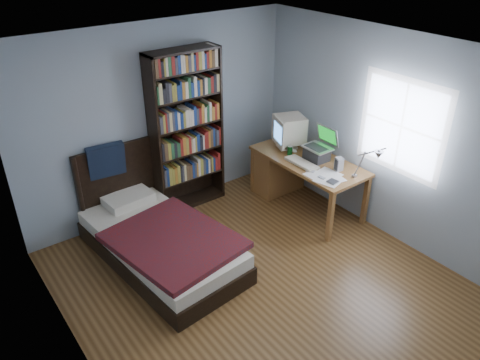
{
  "coord_description": "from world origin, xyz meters",
  "views": [
    {
      "loc": [
        -2.53,
        -2.99,
        3.5
      ],
      "look_at": [
        0.21,
        0.67,
        0.95
      ],
      "focal_mm": 35.0,
      "sensor_mm": 36.0,
      "label": 1
    }
  ],
  "objects_px": {
    "laptop": "(318,151)",
    "soda_can": "(290,150)",
    "desk_lamp": "(375,157)",
    "bookshelf": "(187,132)",
    "crt_monitor": "(288,130)",
    "keyboard": "(302,163)",
    "desk": "(285,168)",
    "speaker": "(339,164)",
    "bed": "(158,238)"
  },
  "relations": [
    {
      "from": "crt_monitor",
      "to": "bed",
      "type": "height_order",
      "value": "crt_monitor"
    },
    {
      "from": "laptop",
      "to": "bed",
      "type": "distance_m",
      "value": 2.35
    },
    {
      "from": "keyboard",
      "to": "speaker",
      "type": "height_order",
      "value": "speaker"
    },
    {
      "from": "desk",
      "to": "keyboard",
      "type": "xyz_separation_m",
      "value": [
        -0.17,
        -0.49,
        0.33
      ]
    },
    {
      "from": "crt_monitor",
      "to": "bookshelf",
      "type": "relative_size",
      "value": 0.24
    },
    {
      "from": "desk_lamp",
      "to": "soda_can",
      "type": "bearing_deg",
      "value": 94.87
    },
    {
      "from": "keyboard",
      "to": "bed",
      "type": "bearing_deg",
      "value": 171.83
    },
    {
      "from": "desk",
      "to": "bed",
      "type": "relative_size",
      "value": 0.73
    },
    {
      "from": "desk",
      "to": "soda_can",
      "type": "xyz_separation_m",
      "value": [
        -0.11,
        -0.19,
        0.38
      ]
    },
    {
      "from": "bookshelf",
      "to": "bed",
      "type": "bearing_deg",
      "value": -139.23
    },
    {
      "from": "desk",
      "to": "bookshelf",
      "type": "relative_size",
      "value": 0.75
    },
    {
      "from": "speaker",
      "to": "soda_can",
      "type": "height_order",
      "value": "speaker"
    },
    {
      "from": "desk",
      "to": "soda_can",
      "type": "height_order",
      "value": "soda_can"
    },
    {
      "from": "desk_lamp",
      "to": "bookshelf",
      "type": "relative_size",
      "value": 0.25
    },
    {
      "from": "desk_lamp",
      "to": "soda_can",
      "type": "height_order",
      "value": "desk_lamp"
    },
    {
      "from": "keyboard",
      "to": "desk",
      "type": "bearing_deg",
      "value": 71.19
    },
    {
      "from": "keyboard",
      "to": "bookshelf",
      "type": "distance_m",
      "value": 1.55
    },
    {
      "from": "crt_monitor",
      "to": "keyboard",
      "type": "xyz_separation_m",
      "value": [
        -0.2,
        -0.5,
        -0.24
      ]
    },
    {
      "from": "desk_lamp",
      "to": "keyboard",
      "type": "xyz_separation_m",
      "value": [
        -0.17,
        0.97,
        -0.42
      ]
    },
    {
      "from": "bookshelf",
      "to": "desk",
      "type": "bearing_deg",
      "value": -26.14
    },
    {
      "from": "bed",
      "to": "crt_monitor",
      "type": "bearing_deg",
      "value": 5.58
    },
    {
      "from": "speaker",
      "to": "soda_can",
      "type": "xyz_separation_m",
      "value": [
        -0.19,
        0.7,
        -0.02
      ]
    },
    {
      "from": "bookshelf",
      "to": "speaker",
      "type": "bearing_deg",
      "value": -48.8
    },
    {
      "from": "soda_can",
      "to": "bed",
      "type": "xyz_separation_m",
      "value": [
        -2.05,
        -0.02,
        -0.54
      ]
    },
    {
      "from": "speaker",
      "to": "bed",
      "type": "distance_m",
      "value": 2.41
    },
    {
      "from": "laptop",
      "to": "desk_lamp",
      "type": "relative_size",
      "value": 0.81
    },
    {
      "from": "speaker",
      "to": "desk_lamp",
      "type": "bearing_deg",
      "value": -86.6
    },
    {
      "from": "desk",
      "to": "crt_monitor",
      "type": "xyz_separation_m",
      "value": [
        0.03,
        0.0,
        0.57
      ]
    },
    {
      "from": "desk_lamp",
      "to": "soda_can",
      "type": "xyz_separation_m",
      "value": [
        -0.11,
        1.27,
        -0.38
      ]
    },
    {
      "from": "keyboard",
      "to": "speaker",
      "type": "relative_size",
      "value": 2.73
    },
    {
      "from": "laptop",
      "to": "bookshelf",
      "type": "bearing_deg",
      "value": 139.7
    },
    {
      "from": "speaker",
      "to": "soda_can",
      "type": "bearing_deg",
      "value": 117.19
    },
    {
      "from": "keyboard",
      "to": "soda_can",
      "type": "height_order",
      "value": "soda_can"
    },
    {
      "from": "desk_lamp",
      "to": "keyboard",
      "type": "bearing_deg",
      "value": 99.95
    },
    {
      "from": "keyboard",
      "to": "bed",
      "type": "height_order",
      "value": "bed"
    },
    {
      "from": "speaker",
      "to": "bookshelf",
      "type": "xyz_separation_m",
      "value": [
        -1.31,
        1.49,
        0.26
      ]
    },
    {
      "from": "keyboard",
      "to": "bookshelf",
      "type": "xyz_separation_m",
      "value": [
        -1.05,
        1.09,
        0.33
      ]
    },
    {
      "from": "desk_lamp",
      "to": "speaker",
      "type": "xyz_separation_m",
      "value": [
        0.08,
        0.57,
        -0.35
      ]
    },
    {
      "from": "speaker",
      "to": "bookshelf",
      "type": "height_order",
      "value": "bookshelf"
    },
    {
      "from": "soda_can",
      "to": "bookshelf",
      "type": "height_order",
      "value": "bookshelf"
    },
    {
      "from": "crt_monitor",
      "to": "laptop",
      "type": "height_order",
      "value": "crt_monitor"
    },
    {
      "from": "desk_lamp",
      "to": "keyboard",
      "type": "distance_m",
      "value": 1.07
    },
    {
      "from": "keyboard",
      "to": "crt_monitor",
      "type": "bearing_deg",
      "value": 68.04
    },
    {
      "from": "desk",
      "to": "desk_lamp",
      "type": "distance_m",
      "value": 1.65
    },
    {
      "from": "crt_monitor",
      "to": "desk_lamp",
      "type": "distance_m",
      "value": 1.48
    },
    {
      "from": "laptop",
      "to": "soda_can",
      "type": "xyz_separation_m",
      "value": [
        -0.2,
        0.32,
        -0.06
      ]
    },
    {
      "from": "laptop",
      "to": "bookshelf",
      "type": "distance_m",
      "value": 1.74
    },
    {
      "from": "speaker",
      "to": "laptop",
      "type": "bearing_deg",
      "value": 100.7
    },
    {
      "from": "desk",
      "to": "laptop",
      "type": "xyz_separation_m",
      "value": [
        0.09,
        -0.52,
        0.43
      ]
    },
    {
      "from": "bookshelf",
      "to": "bed",
      "type": "distance_m",
      "value": 1.49
    }
  ]
}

